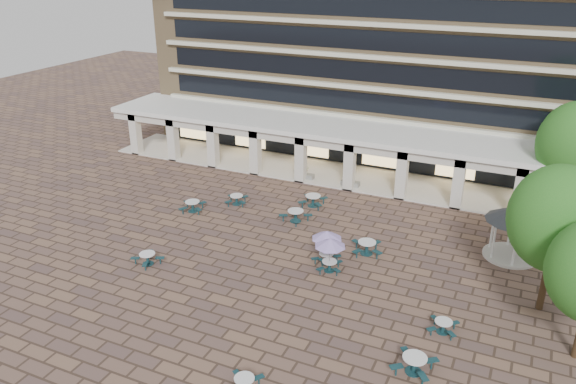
% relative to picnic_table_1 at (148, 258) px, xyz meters
% --- Properties ---
extents(ground, '(120.00, 120.00, 0.00)m').
position_rel_picnic_table_1_xyz_m(ground, '(5.30, 3.95, -0.44)').
color(ground, brown).
rests_on(ground, ground).
extents(apartment_building, '(40.00, 15.50, 25.20)m').
position_rel_picnic_table_1_xyz_m(apartment_building, '(5.30, 29.42, 12.16)').
color(apartment_building, '#9E8259').
rests_on(apartment_building, ground).
extents(retail_arcade, '(42.00, 6.60, 4.40)m').
position_rel_picnic_table_1_xyz_m(retail_arcade, '(5.30, 18.75, 2.56)').
color(retail_arcade, white).
rests_on(retail_arcade, ground).
extents(picnic_table_1, '(1.96, 1.96, 0.73)m').
position_rel_picnic_table_1_xyz_m(picnic_table_1, '(0.00, 0.00, 0.00)').
color(picnic_table_1, '#163C43').
rests_on(picnic_table_1, ground).
extents(picnic_table_2, '(1.72, 1.72, 0.68)m').
position_rel_picnic_table_1_xyz_m(picnic_table_2, '(10.59, -7.05, -0.03)').
color(picnic_table_2, '#163C43').
rests_on(picnic_table_2, ground).
extents(picnic_table_3, '(1.52, 1.52, 0.67)m').
position_rel_picnic_table_1_xyz_m(picnic_table_3, '(17.74, 0.68, -0.04)').
color(picnic_table_3, '#163C43').
rests_on(picnic_table_3, ground).
extents(picnic_table_6, '(1.89, 1.89, 2.18)m').
position_rel_picnic_table_1_xyz_m(picnic_table_6, '(9.92, 4.68, 1.41)').
color(picnic_table_6, '#163C43').
rests_on(picnic_table_6, ground).
extents(picnic_table_7, '(2.05, 2.05, 0.85)m').
position_rel_picnic_table_1_xyz_m(picnic_table_7, '(17.06, -2.83, 0.07)').
color(picnic_table_7, '#163C43').
rests_on(picnic_table_7, ground).
extents(picnic_table_8, '(1.96, 1.96, 0.74)m').
position_rel_picnic_table_1_xyz_m(picnic_table_8, '(0.61, 10.02, 0.00)').
color(picnic_table_8, '#163C43').
rests_on(picnic_table_8, ground).
extents(picnic_table_9, '(2.12, 2.12, 0.80)m').
position_rel_picnic_table_1_xyz_m(picnic_table_9, '(-1.72, 7.58, 0.04)').
color(picnic_table_9, '#163C43').
rests_on(picnic_table_9, ground).
extents(picnic_table_10, '(2.29, 2.29, 0.86)m').
position_rel_picnic_table_1_xyz_m(picnic_table_10, '(11.86, 6.81, 0.08)').
color(picnic_table_10, '#163C43').
rests_on(picnic_table_10, ground).
extents(picnic_table_11, '(1.89, 1.89, 2.18)m').
position_rel_picnic_table_1_xyz_m(picnic_table_11, '(10.44, 3.85, 1.41)').
color(picnic_table_11, '#163C43').
rests_on(picnic_table_11, ground).
extents(picnic_table_12, '(2.29, 2.29, 0.85)m').
position_rel_picnic_table_1_xyz_m(picnic_table_12, '(5.87, 9.19, 0.07)').
color(picnic_table_12, '#163C43').
rests_on(picnic_table_12, ground).
extents(picnic_table_13, '(2.02, 2.02, 0.86)m').
position_rel_picnic_table_1_xyz_m(picnic_table_13, '(6.01, 12.13, 0.08)').
color(picnic_table_13, '#163C43').
rests_on(picnic_table_13, ground).
extents(gazebo, '(3.69, 3.69, 3.43)m').
position_rel_picnic_table_1_xyz_m(gazebo, '(20.17, 10.18, 2.15)').
color(gazebo, beige).
rests_on(gazebo, ground).
extents(tree_east_a, '(4.92, 4.92, 8.19)m').
position_rel_picnic_table_1_xyz_m(tree_east_a, '(22.10, 4.92, 4.92)').
color(tree_east_a, '#3C2B18').
rests_on(tree_east_a, ground).
extents(tree_east_c, '(5.18, 5.18, 8.63)m').
position_rel_picnic_table_1_xyz_m(tree_east_c, '(23.06, 17.41, 5.20)').
color(tree_east_c, '#3C2B18').
rests_on(tree_east_c, ground).
extents(planter_left, '(1.50, 0.74, 1.24)m').
position_rel_picnic_table_1_xyz_m(planter_left, '(3.38, 16.85, 0.06)').
color(planter_left, gray).
rests_on(planter_left, ground).
extents(planter_right, '(1.50, 0.72, 1.18)m').
position_rel_picnic_table_1_xyz_m(planter_right, '(7.38, 16.85, 0.00)').
color(planter_right, gray).
rests_on(planter_right, ground).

